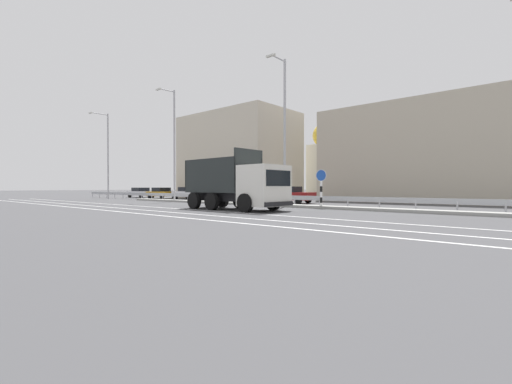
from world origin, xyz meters
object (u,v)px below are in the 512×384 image
object	(u,v)px
parked_car_1	(162,193)
parked_car_4	(253,195)
parked_car_0	(141,193)
street_lamp_2	(284,127)
parked_car_3	(214,193)
median_road_sign	(321,188)
church_tower	(325,162)
street_lamp_0	(107,152)
street_lamp_1	(173,141)
dump_truck	(245,188)
parked_car_2	(189,193)
parked_car_5	(290,195)

from	to	relation	value
parked_car_1	parked_car_4	bearing A→B (deg)	87.83
parked_car_0	parked_car_1	distance (m)	4.88
street_lamp_2	parked_car_3	distance (m)	14.65
median_road_sign	church_tower	bearing A→B (deg)	118.98
street_lamp_0	median_road_sign	bearing A→B (deg)	0.56
street_lamp_1	parked_car_3	size ratio (longest dim) A/B	2.75
parked_car_4	church_tower	xyz separation A→B (m)	(-1.34, 16.07, 4.16)
parked_car_1	parked_car_4	size ratio (longest dim) A/B	1.00
dump_truck	parked_car_1	size ratio (longest dim) A/B	1.80
parked_car_4	parked_car_2	bearing A→B (deg)	86.08
parked_car_2	church_tower	xyz separation A→B (m)	(8.82, 15.80, 4.11)
parked_car_4	street_lamp_1	bearing A→B (deg)	128.02
street_lamp_0	parked_car_2	distance (m)	11.43
parked_car_0	parked_car_4	bearing A→B (deg)	91.64
median_road_sign	street_lamp_0	xyz separation A→B (m)	(-29.20, -0.28, 4.28)
parked_car_0	parked_car_3	world-z (taller)	parked_car_3
street_lamp_1	church_tower	xyz separation A→B (m)	(4.47, 21.02, -0.98)
parked_car_2	median_road_sign	bearing A→B (deg)	74.39
street_lamp_0	parked_car_3	distance (m)	15.17
street_lamp_0	street_lamp_2	xyz separation A→B (m)	(26.25, 0.18, 0.04)
median_road_sign	parked_car_3	xyz separation A→B (m)	(-15.80, 4.92, -0.58)
street_lamp_2	parked_car_4	size ratio (longest dim) A/B	2.63
church_tower	parked_car_4	bearing A→B (deg)	-85.24
street_lamp_1	parked_car_1	xyz separation A→B (m)	(-9.02, 4.70, -5.11)
parked_car_0	median_road_sign	bearing A→B (deg)	82.14
street_lamp_0	church_tower	distance (m)	27.60
dump_truck	street_lamp_0	bearing A→B (deg)	-97.91
street_lamp_2	parked_car_4	xyz separation A→B (m)	(-7.33, 5.00, -5.01)
dump_truck	parked_car_2	distance (m)	20.40
parked_car_1	street_lamp_1	bearing A→B (deg)	59.35
median_road_sign	parked_car_0	distance (m)	30.36
street_lamp_1	parked_car_0	bearing A→B (deg)	161.17
median_road_sign	church_tower	size ratio (longest dim) A/B	0.24
parked_car_4	parked_car_0	bearing A→B (deg)	88.19
dump_truck	parked_car_0	bearing A→B (deg)	-107.41
dump_truck	parked_car_1	distance (m)	24.40
dump_truck	parked_car_4	world-z (taller)	dump_truck
dump_truck	parked_car_3	world-z (taller)	dump_truck
parked_car_2	parked_car_5	distance (m)	14.65
parked_car_1	parked_car_3	xyz separation A→B (m)	(9.31, 0.28, 0.08)
parked_car_2	parked_car_4	bearing A→B (deg)	87.07
parked_car_5	parked_car_4	bearing A→B (deg)	-96.61
median_road_sign	parked_car_5	bearing A→B (deg)	140.95
parked_car_3	parked_car_4	bearing A→B (deg)	-86.78
median_road_sign	dump_truck	bearing A→B (deg)	-118.86
street_lamp_0	street_lamp_2	bearing A→B (deg)	0.39
street_lamp_2	parked_car_5	bearing A→B (deg)	120.62
street_lamp_0	parked_car_5	size ratio (longest dim) A/B	2.40
street_lamp_2	street_lamp_1	bearing A→B (deg)	179.78
street_lamp_0	parked_car_2	xyz separation A→B (m)	(8.77, 5.45, -4.91)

